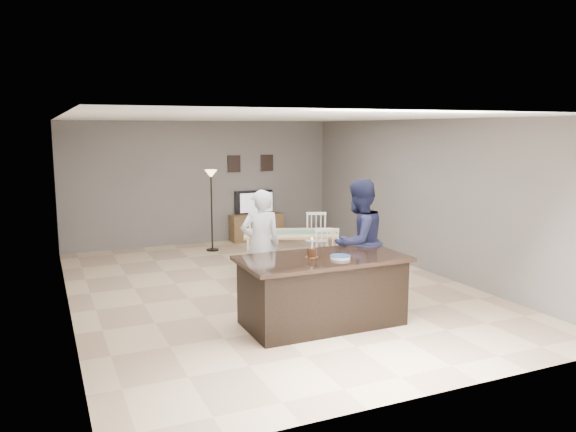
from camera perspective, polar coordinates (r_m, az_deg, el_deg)
name	(u,v)px	position (r m, az deg, el deg)	size (l,w,h in m)	color
floor	(270,288)	(9.08, -1.82, -7.35)	(8.00, 8.00, 0.00)	tan
room_shell	(270,184)	(8.76, -1.87, 3.24)	(8.00, 8.00, 8.00)	slate
kitchen_island	(322,290)	(7.38, 3.49, -7.54)	(2.15, 1.10, 0.90)	black
tv_console	(257,227)	(12.86, -3.22, -1.14)	(1.20, 0.40, 0.60)	brown
television	(255,202)	(12.84, -3.35, 1.39)	(0.91, 0.12, 0.53)	black
tv_screen_glow	(256,203)	(12.76, -3.22, 1.37)	(0.78, 0.78, 0.00)	orange
picture_frames	(251,163)	(12.86, -3.81, 5.36)	(1.10, 0.02, 0.38)	black
doorway	(77,260)	(5.92, -20.64, -4.20)	(0.00, 2.10, 2.65)	black
woman	(261,245)	(8.35, -2.79, -2.95)	(0.60, 0.40, 1.65)	silver
man	(359,243)	(8.15, 7.18, -2.69)	(0.89, 0.69, 1.83)	#1B1E3D
birthday_cake	(312,252)	(7.25, 2.44, -3.71)	(0.16, 0.16, 0.25)	gold
plate_stack	(340,257)	(7.18, 5.34, -4.17)	(0.26, 0.26, 0.04)	white
dining_table	(290,240)	(9.79, 0.20, -2.42)	(2.05, 2.21, 0.97)	tan
floor_lamp	(211,188)	(11.71, -7.81, 2.81)	(0.25, 0.25, 1.69)	black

